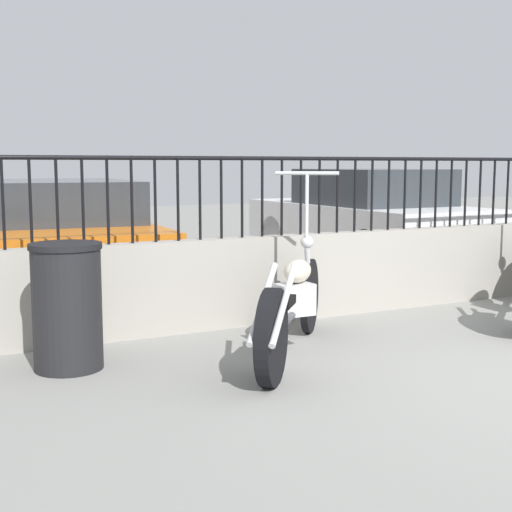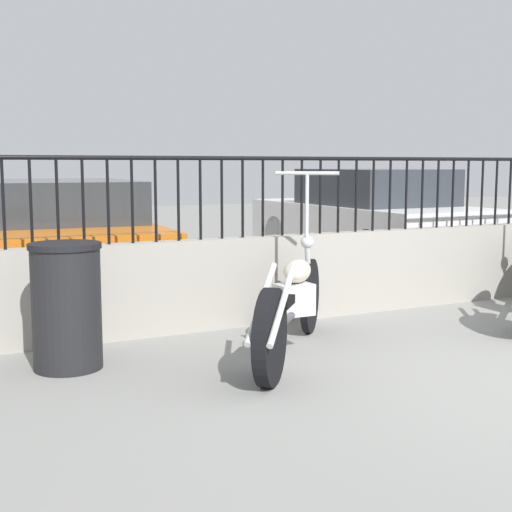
{
  "view_description": "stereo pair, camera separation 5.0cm",
  "coord_description": "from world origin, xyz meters",
  "views": [
    {
      "loc": [
        -3.86,
        -3.29,
        1.44
      ],
      "look_at": [
        -1.26,
        1.77,
        0.7
      ],
      "focal_mm": 50.0,
      "sensor_mm": 36.0,
      "label": 1
    },
    {
      "loc": [
        -3.82,
        -3.31,
        1.44
      ],
      "look_at": [
        -1.26,
        1.77,
        0.7
      ],
      "focal_mm": 50.0,
      "sensor_mm": 36.0,
      "label": 2
    }
  ],
  "objects": [
    {
      "name": "low_wall",
      "position": [
        0.0,
        2.34,
        0.4
      ],
      "size": [
        9.21,
        0.18,
        0.79
      ],
      "color": "#9E998E",
      "rests_on": "ground_plane"
    },
    {
      "name": "fence_railing",
      "position": [
        0.0,
        2.34,
        1.28
      ],
      "size": [
        9.21,
        0.04,
        0.71
      ],
      "color": "black",
      "rests_on": "low_wall"
    },
    {
      "name": "motorcycle_dark_grey",
      "position": [
        -1.27,
        1.18,
        0.4
      ],
      "size": [
        1.5,
        1.71,
        1.38
      ],
      "rotation": [
        0.0,
        0.0,
        0.86
      ],
      "color": "black",
      "rests_on": "ground_plane"
    },
    {
      "name": "trash_bin",
      "position": [
        -2.8,
        1.66,
        0.45
      ],
      "size": [
        0.5,
        0.5,
        0.89
      ],
      "color": "black",
      "rests_on": "ground_plane"
    },
    {
      "name": "car_orange",
      "position": [
        -2.16,
        5.13,
        0.64
      ],
      "size": [
        2.08,
        4.61,
        1.25
      ],
      "rotation": [
        0.0,
        0.0,
        1.5
      ],
      "color": "black",
      "rests_on": "ground_plane"
    },
    {
      "name": "car_white",
      "position": [
        2.19,
        5.04,
        0.69
      ],
      "size": [
        1.71,
        3.94,
        1.36
      ],
      "rotation": [
        0.0,
        0.0,
        1.57
      ],
      "color": "black",
      "rests_on": "ground_plane"
    }
  ]
}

